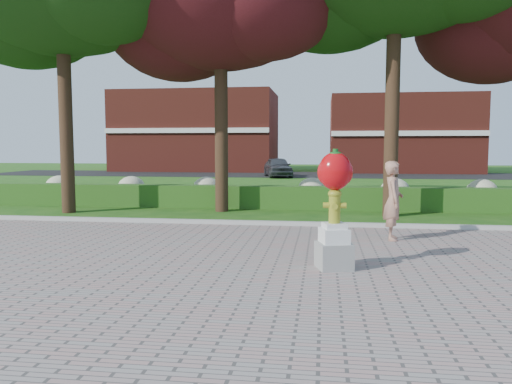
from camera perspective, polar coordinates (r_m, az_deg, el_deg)
ground at (r=10.85m, az=0.06°, el=-6.48°), size 100.00×100.00×0.00m
walkway at (r=7.03m, az=-4.41°, el=-12.90°), size 40.00×14.00×0.04m
curb at (r=13.77m, az=1.73°, el=-3.65°), size 40.00×0.18×0.15m
lawn_hedge at (r=17.68m, az=3.09°, el=-0.61°), size 24.00×0.70×0.80m
hydrangea_row at (r=18.62m, az=5.09°, el=0.14°), size 20.10×1.10×0.99m
street at (r=38.62m, az=5.62°, el=1.99°), size 50.00×8.00×0.02m
building_left at (r=45.99m, az=-6.70°, el=6.85°), size 14.00×8.00×7.00m
building_right at (r=45.02m, az=16.24°, el=6.33°), size 12.00×8.00×6.40m
hydrant_sculpture at (r=8.89m, az=8.97°, el=-1.56°), size 0.71×0.71×2.12m
woman at (r=11.94m, az=15.41°, el=-0.95°), size 0.48×0.69×1.83m
parked_car at (r=35.71m, az=2.51°, el=2.89°), size 2.63×4.43×1.41m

